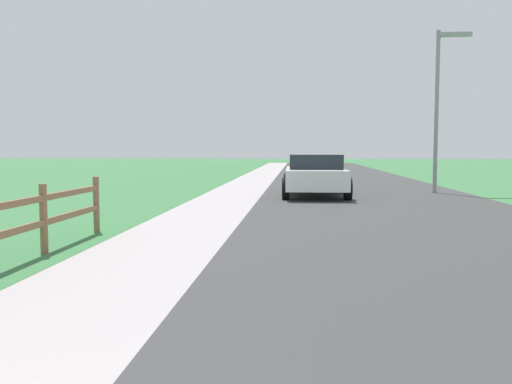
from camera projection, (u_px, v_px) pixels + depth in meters
The scene contains 6 objects.
ground_plane at pixel (272, 182), 25.20m from camera, with size 120.00×120.00×0.00m, color #38703F.
road_asphalt at pixel (345, 180), 26.92m from camera, with size 7.00×66.00×0.01m, color #363636.
curb_concrete at pixel (215, 179), 27.42m from camera, with size 6.00×66.00×0.01m, color #A2999B.
grass_verge at pixel (185, 179), 27.53m from camera, with size 5.00×66.00×0.00m, color #38703F.
parked_suv_white at pixel (315, 175), 17.70m from camera, with size 2.11×4.39×1.35m.
street_lamp at pixel (441, 95), 18.73m from camera, with size 1.17×0.20×5.55m.
Camera 1 is at (1.19, -0.14, 1.52)m, focal length 38.37 mm.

